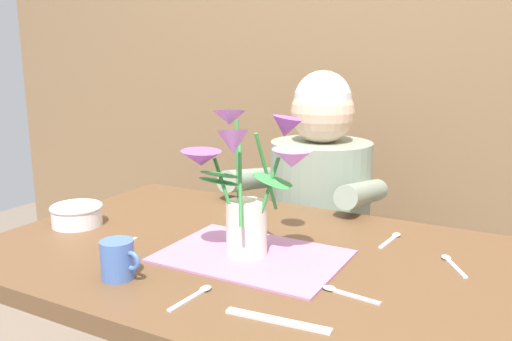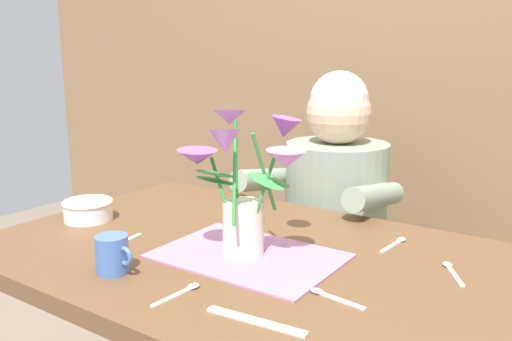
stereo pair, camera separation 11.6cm
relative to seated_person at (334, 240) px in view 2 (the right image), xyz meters
The scene contains 13 objects.
wood_panel_backdrop 0.81m from the seated_person, 82.98° to the left, with size 4.00×0.10×2.50m, color brown.
dining_table 0.62m from the seated_person, 85.04° to the right, with size 1.20×0.80×0.74m.
seated_person is the anchor object (origin of this frame).
striped_placemat 0.68m from the seated_person, 81.52° to the right, with size 0.40×0.28×0.01m, color #B275A3.
flower_vase 0.74m from the seated_person, 82.22° to the right, with size 0.30×0.28×0.33m.
ceramic_bowl 0.82m from the seated_person, 122.15° to the right, with size 0.14×0.14×0.06m.
dinner_knife 0.94m from the seated_person, 72.60° to the right, with size 0.19×0.02×0.01m, color silver.
tea_cup 0.91m from the seated_person, 95.66° to the right, with size 0.09×0.07×0.08m.
spoon_0 0.81m from the seated_person, 105.00° to the right, with size 0.03×0.12×0.01m.
spoon_1 0.71m from the seated_person, 43.72° to the right, with size 0.07×0.11×0.01m.
spoon_2 0.82m from the seated_person, 65.22° to the right, with size 0.12×0.03×0.01m.
spoon_3 0.89m from the seated_person, 83.54° to the right, with size 0.02×0.12×0.01m.
spoon_4 0.54m from the seated_person, 47.80° to the right, with size 0.03×0.12×0.01m.
Camera 2 is at (0.68, -0.94, 1.19)m, focal length 36.87 mm.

